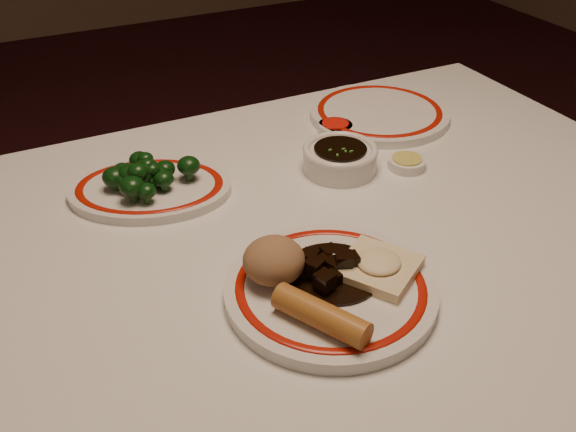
{
  "coord_description": "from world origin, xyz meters",
  "views": [
    {
      "loc": [
        -0.4,
        -0.66,
        1.29
      ],
      "look_at": [
        -0.08,
        -0.01,
        0.8
      ],
      "focal_mm": 40.0,
      "sensor_mm": 36.0,
      "label": 1
    }
  ],
  "objects_px": {
    "rice_mound": "(274,261)",
    "soy_bowl": "(340,159)",
    "dining_table": "(328,276)",
    "fried_wonton": "(378,266)",
    "spring_roll": "(321,315)",
    "stirfry_heap": "(331,269)",
    "broccoli_pile": "(142,174)",
    "broccoli_plate": "(150,188)",
    "main_plate": "(330,290)"
  },
  "relations": [
    {
      "from": "rice_mound",
      "to": "soy_bowl",
      "type": "xyz_separation_m",
      "value": [
        0.23,
        0.23,
        -0.03
      ]
    },
    {
      "from": "dining_table",
      "to": "fried_wonton",
      "type": "xyz_separation_m",
      "value": [
        -0.01,
        -0.14,
        0.12
      ]
    },
    {
      "from": "spring_roll",
      "to": "fried_wonton",
      "type": "xyz_separation_m",
      "value": [
        0.11,
        0.05,
        -0.01
      ]
    },
    {
      "from": "spring_roll",
      "to": "fried_wonton",
      "type": "bearing_deg",
      "value": -2.35
    },
    {
      "from": "dining_table",
      "to": "stirfry_heap",
      "type": "bearing_deg",
      "value": -119.63
    },
    {
      "from": "rice_mound",
      "to": "broccoli_pile",
      "type": "distance_m",
      "value": 0.31
    },
    {
      "from": "dining_table",
      "to": "broccoli_pile",
      "type": "distance_m",
      "value": 0.33
    },
    {
      "from": "rice_mound",
      "to": "broccoli_pile",
      "type": "relative_size",
      "value": 0.53
    },
    {
      "from": "spring_roll",
      "to": "fried_wonton",
      "type": "height_order",
      "value": "spring_roll"
    },
    {
      "from": "broccoli_plate",
      "to": "soy_bowl",
      "type": "relative_size",
      "value": 2.5
    },
    {
      "from": "broccoli_pile",
      "to": "soy_bowl",
      "type": "relative_size",
      "value": 1.22
    },
    {
      "from": "spring_roll",
      "to": "broccoli_pile",
      "type": "bearing_deg",
      "value": 76.1
    },
    {
      "from": "rice_mound",
      "to": "fried_wonton",
      "type": "distance_m",
      "value": 0.13
    },
    {
      "from": "rice_mound",
      "to": "spring_roll",
      "type": "xyz_separation_m",
      "value": [
        0.01,
        -0.1,
        -0.01
      ]
    },
    {
      "from": "broccoli_plate",
      "to": "broccoli_pile",
      "type": "xyz_separation_m",
      "value": [
        -0.01,
        -0.0,
        0.03
      ]
    },
    {
      "from": "dining_table",
      "to": "broccoli_plate",
      "type": "xyz_separation_m",
      "value": [
        -0.21,
        0.21,
        0.1
      ]
    },
    {
      "from": "spring_roll",
      "to": "broccoli_plate",
      "type": "bearing_deg",
      "value": 74.75
    },
    {
      "from": "dining_table",
      "to": "rice_mound",
      "type": "distance_m",
      "value": 0.21
    },
    {
      "from": "main_plate",
      "to": "broccoli_plate",
      "type": "relative_size",
      "value": 0.96
    },
    {
      "from": "fried_wonton",
      "to": "broccoli_plate",
      "type": "height_order",
      "value": "fried_wonton"
    },
    {
      "from": "dining_table",
      "to": "stirfry_heap",
      "type": "distance_m",
      "value": 0.18
    },
    {
      "from": "broccoli_plate",
      "to": "soy_bowl",
      "type": "bearing_deg",
      "value": -12.7
    },
    {
      "from": "broccoli_pile",
      "to": "dining_table",
      "type": "bearing_deg",
      "value": -43.54
    },
    {
      "from": "spring_roll",
      "to": "fried_wonton",
      "type": "relative_size",
      "value": 0.94
    },
    {
      "from": "main_plate",
      "to": "spring_roll",
      "type": "bearing_deg",
      "value": -128.62
    },
    {
      "from": "dining_table",
      "to": "stirfry_heap",
      "type": "relative_size",
      "value": 9.55
    },
    {
      "from": "broccoli_plate",
      "to": "broccoli_pile",
      "type": "height_order",
      "value": "broccoli_pile"
    },
    {
      "from": "dining_table",
      "to": "broccoli_plate",
      "type": "height_order",
      "value": "broccoli_plate"
    },
    {
      "from": "soy_bowl",
      "to": "broccoli_plate",
      "type": "bearing_deg",
      "value": 167.3
    },
    {
      "from": "main_plate",
      "to": "rice_mound",
      "type": "bearing_deg",
      "value": 142.89
    },
    {
      "from": "broccoli_plate",
      "to": "broccoli_pile",
      "type": "distance_m",
      "value": 0.03
    },
    {
      "from": "spring_roll",
      "to": "broccoli_pile",
      "type": "distance_m",
      "value": 0.41
    },
    {
      "from": "stirfry_heap",
      "to": "broccoli_pile",
      "type": "bearing_deg",
      "value": 115.58
    },
    {
      "from": "rice_mound",
      "to": "stirfry_heap",
      "type": "bearing_deg",
      "value": -20.55
    },
    {
      "from": "stirfry_heap",
      "to": "soy_bowl",
      "type": "relative_size",
      "value": 1.02
    },
    {
      "from": "dining_table",
      "to": "stirfry_heap",
      "type": "height_order",
      "value": "stirfry_heap"
    },
    {
      "from": "dining_table",
      "to": "spring_roll",
      "type": "height_order",
      "value": "spring_roll"
    },
    {
      "from": "main_plate",
      "to": "spring_roll",
      "type": "distance_m",
      "value": 0.08
    },
    {
      "from": "main_plate",
      "to": "broccoli_pile",
      "type": "xyz_separation_m",
      "value": [
        -0.14,
        0.34,
        0.03
      ]
    },
    {
      "from": "rice_mound",
      "to": "stirfry_heap",
      "type": "height_order",
      "value": "rice_mound"
    },
    {
      "from": "main_plate",
      "to": "fried_wonton",
      "type": "xyz_separation_m",
      "value": [
        0.07,
        -0.01,
        0.02
      ]
    },
    {
      "from": "main_plate",
      "to": "fried_wonton",
      "type": "relative_size",
      "value": 2.31
    },
    {
      "from": "main_plate",
      "to": "rice_mound",
      "type": "height_order",
      "value": "rice_mound"
    },
    {
      "from": "main_plate",
      "to": "stirfry_heap",
      "type": "bearing_deg",
      "value": 59.01
    },
    {
      "from": "soy_bowl",
      "to": "main_plate",
      "type": "bearing_deg",
      "value": -122.38
    },
    {
      "from": "main_plate",
      "to": "soy_bowl",
      "type": "height_order",
      "value": "soy_bowl"
    },
    {
      "from": "dining_table",
      "to": "broccoli_pile",
      "type": "height_order",
      "value": "broccoli_pile"
    },
    {
      "from": "spring_roll",
      "to": "rice_mound",
      "type": "bearing_deg",
      "value": 68.75
    },
    {
      "from": "dining_table",
      "to": "spring_roll",
      "type": "bearing_deg",
      "value": -122.73
    },
    {
      "from": "rice_mound",
      "to": "soy_bowl",
      "type": "relative_size",
      "value": 0.64
    }
  ]
}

